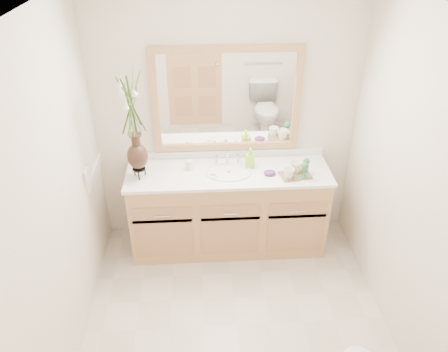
{
  "coord_description": "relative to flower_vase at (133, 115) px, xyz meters",
  "views": [
    {
      "loc": [
        -0.24,
        -2.35,
        2.85
      ],
      "look_at": [
        -0.06,
        0.65,
        1.01
      ],
      "focal_mm": 35.0,
      "sensor_mm": 36.0,
      "label": 1
    }
  ],
  "objects": [
    {
      "name": "tumbler",
      "position": [
        0.44,
        0.11,
        -0.54
      ],
      "size": [
        0.07,
        0.07,
        0.08
      ],
      "primitive_type": "cylinder",
      "color": "white",
      "rests_on": "counter"
    },
    {
      "name": "mirror",
      "position": [
        0.79,
        0.31,
        -0.01
      ],
      "size": [
        1.32,
        0.04,
        0.97
      ],
      "color": "white",
      "rests_on": "wall_back"
    },
    {
      "name": "mug_right",
      "position": [
        1.38,
        -0.02,
        -0.52
      ],
      "size": [
        0.15,
        0.15,
        0.11
      ],
      "primitive_type": "imported",
      "rotation": [
        0.0,
        0.0,
        0.67
      ],
      "color": "white",
      "rests_on": "tray"
    },
    {
      "name": "mug_left",
      "position": [
        1.3,
        -0.11,
        -0.52
      ],
      "size": [
        0.11,
        0.1,
        0.1
      ],
      "primitive_type": "imported",
      "rotation": [
        0.0,
        0.0,
        -0.15
      ],
      "color": "white",
      "rests_on": "tray"
    },
    {
      "name": "soap_bottle",
      "position": [
        0.99,
        0.12,
        -0.5
      ],
      "size": [
        0.08,
        0.09,
        0.17
      ],
      "primitive_type": "imported",
      "rotation": [
        0.0,
        0.0,
        -0.12
      ],
      "color": "#95EE38",
      "rests_on": "counter"
    },
    {
      "name": "counter",
      "position": [
        0.79,
        0.04,
        -0.6
      ],
      "size": [
        1.84,
        0.57,
        0.03
      ],
      "primitive_type": "cube",
      "color": "white",
      "rests_on": "vanity"
    },
    {
      "name": "purple_dish",
      "position": [
        1.15,
        -0.03,
        -0.57
      ],
      "size": [
        0.13,
        0.12,
        0.04
      ],
      "primitive_type": "ellipsoid",
      "rotation": [
        0.0,
        0.0,
        0.31
      ],
      "color": "#5E246E",
      "rests_on": "counter"
    },
    {
      "name": "goblet_front",
      "position": [
        1.44,
        -0.11,
        -0.47
      ],
      "size": [
        0.07,
        0.07,
        0.15
      ],
      "color": "#277740",
      "rests_on": "tray"
    },
    {
      "name": "wall_back",
      "position": [
        0.79,
        0.33,
        -0.22
      ],
      "size": [
        2.4,
        0.02,
        2.4
      ],
      "primitive_type": "cube",
      "color": "white",
      "rests_on": "floor"
    },
    {
      "name": "vanity",
      "position": [
        0.79,
        0.04,
        -1.02
      ],
      "size": [
        1.8,
        0.55,
        0.8
      ],
      "color": "tan",
      "rests_on": "floor"
    },
    {
      "name": "tray",
      "position": [
        1.37,
        -0.07,
        -0.58
      ],
      "size": [
        0.29,
        0.22,
        0.01
      ],
      "primitive_type": "cube",
      "rotation": [
        0.0,
        0.0,
        0.18
      ],
      "color": "brown",
      "rests_on": "counter"
    },
    {
      "name": "sink",
      "position": [
        0.79,
        0.02,
        -0.64
      ],
      "size": [
        0.38,
        0.34,
        0.23
      ],
      "color": "white",
      "rests_on": "counter"
    },
    {
      "name": "switch_plate",
      "position": [
        -0.4,
        -0.21,
        -0.44
      ],
      "size": [
        0.02,
        0.12,
        0.12
      ],
      "primitive_type": "cube",
      "color": "white",
      "rests_on": "wall_left"
    },
    {
      "name": "wall_right",
      "position": [
        1.99,
        -0.97,
        -0.22
      ],
      "size": [
        0.02,
        2.6,
        2.4
      ],
      "primitive_type": "cube",
      "color": "white",
      "rests_on": "floor"
    },
    {
      "name": "wall_left",
      "position": [
        -0.41,
        -0.97,
        -0.22
      ],
      "size": [
        0.02,
        2.6,
        2.4
      ],
      "primitive_type": "cube",
      "color": "white",
      "rests_on": "floor"
    },
    {
      "name": "goblet_back",
      "position": [
        1.48,
        -0.01,
        -0.48
      ],
      "size": [
        0.06,
        0.06,
        0.13
      ],
      "color": "#277740",
      "rests_on": "tray"
    },
    {
      "name": "floor",
      "position": [
        0.79,
        -0.97,
        -1.42
      ],
      "size": [
        2.6,
        2.6,
        0.0
      ],
      "primitive_type": "plane",
      "color": "beige",
      "rests_on": "ground"
    },
    {
      "name": "soap_dish",
      "position": [
        0.65,
        -0.02,
        -0.58
      ],
      "size": [
        0.09,
        0.09,
        0.03
      ],
      "color": "white",
      "rests_on": "counter"
    },
    {
      "name": "flower_vase",
      "position": [
        0.0,
        0.0,
        0.0
      ],
      "size": [
        0.21,
        0.21,
        0.86
      ],
      "rotation": [
        0.0,
        0.0,
        -0.25
      ],
      "color": "black",
      "rests_on": "counter"
    },
    {
      "name": "ceiling",
      "position": [
        0.79,
        -0.97,
        0.98
      ],
      "size": [
        2.4,
        2.6,
        0.02
      ],
      "primitive_type": "cube",
      "color": "white",
      "rests_on": "wall_back"
    }
  ]
}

